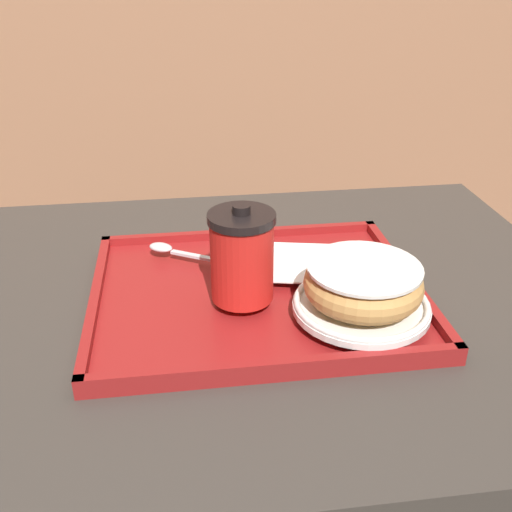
{
  "coord_description": "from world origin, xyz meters",
  "views": [
    {
      "loc": [
        -0.08,
        -0.68,
        1.14
      ],
      "look_at": [
        0.01,
        -0.02,
        0.78
      ],
      "focal_mm": 42.0,
      "sensor_mm": 36.0,
      "label": 1
    }
  ],
  "objects": [
    {
      "name": "cafe_table",
      "position": [
        0.0,
        0.0,
        0.56
      ],
      "size": [
        0.92,
        0.7,
        0.72
      ],
      "color": "#38332D",
      "rests_on": "ground_plane"
    },
    {
      "name": "serving_tray",
      "position": [
        0.01,
        -0.02,
        0.73
      ],
      "size": [
        0.42,
        0.34,
        0.02
      ],
      "color": "maroon",
      "rests_on": "cafe_table"
    },
    {
      "name": "napkin_paper",
      "position": [
        0.08,
        0.03,
        0.75
      ],
      "size": [
        0.16,
        0.14,
        0.0
      ],
      "rotation": [
        0.0,
        0.0,
        -0.21
      ],
      "color": "white",
      "rests_on": "serving_tray"
    },
    {
      "name": "coffee_cup_front",
      "position": [
        -0.01,
        -0.05,
        0.8
      ],
      "size": [
        0.08,
        0.08,
        0.12
      ],
      "color": "red",
      "rests_on": "serving_tray"
    },
    {
      "name": "plate_with_chocolate_donut",
      "position": [
        0.12,
        -0.1,
        0.75
      ],
      "size": [
        0.16,
        0.16,
        0.01
      ],
      "color": "white",
      "rests_on": "serving_tray"
    },
    {
      "name": "donut_chocolate_glazed",
      "position": [
        0.12,
        -0.1,
        0.78
      ],
      "size": [
        0.14,
        0.14,
        0.05
      ],
      "color": "tan",
      "rests_on": "plate_with_chocolate_donut"
    },
    {
      "name": "spoon",
      "position": [
        -0.1,
        0.09,
        0.75
      ],
      "size": [
        0.12,
        0.08,
        0.01
      ],
      "rotation": [
        0.0,
        0.0,
        2.62
      ],
      "color": "silver",
      "rests_on": "serving_tray"
    }
  ]
}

